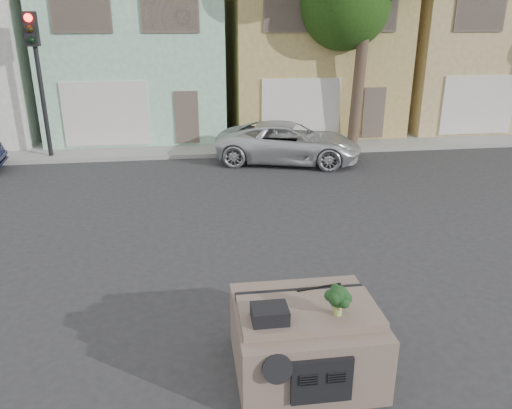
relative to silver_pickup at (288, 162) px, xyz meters
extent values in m
plane|color=#303033|center=(-2.00, -8.10, 0.00)|extent=(120.00, 120.00, 0.00)
cube|color=gray|center=(-2.00, 2.40, 0.07)|extent=(40.00, 3.00, 0.15)
cube|color=#A0D4B1|center=(-5.50, 6.40, 3.77)|extent=(7.20, 8.20, 7.55)
cube|color=tan|center=(2.00, 6.40, 3.77)|extent=(7.20, 8.20, 7.55)
cube|color=tan|center=(9.50, 6.40, 3.77)|extent=(7.20, 8.20, 7.55)
imported|color=silver|center=(0.00, 0.00, 0.00)|extent=(5.52, 3.65, 1.41)
cube|color=black|center=(-8.50, 1.40, 2.55)|extent=(0.40, 0.40, 5.10)
cube|color=#1F4011|center=(3.00, 1.70, 4.25)|extent=(4.40, 4.00, 8.50)
cube|color=#725E52|center=(-2.00, -11.10, 0.56)|extent=(2.00, 1.80, 1.12)
cube|color=black|center=(-2.58, -11.45, 1.22)|extent=(0.48, 0.38, 0.20)
cube|color=black|center=(-1.72, -10.72, 1.13)|extent=(0.69, 0.15, 0.02)
cube|color=black|center=(-1.65, -11.44, 1.34)|extent=(0.50, 0.50, 0.43)
camera|label=1|loc=(-3.52, -16.98, 4.85)|focal=35.00mm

